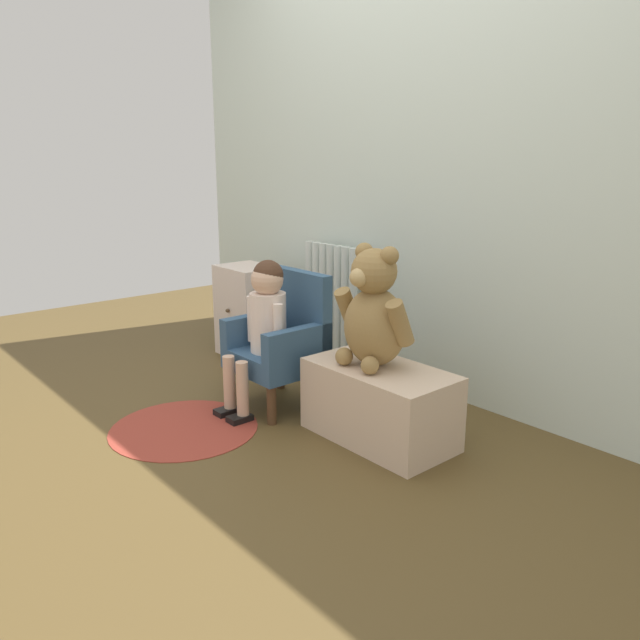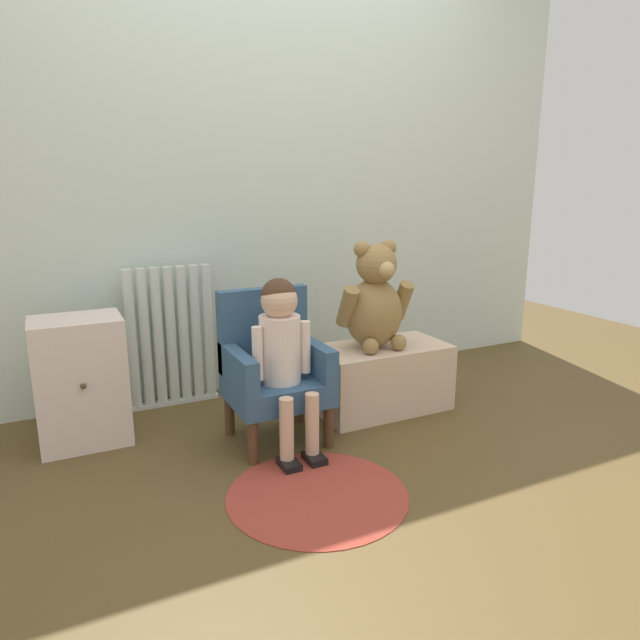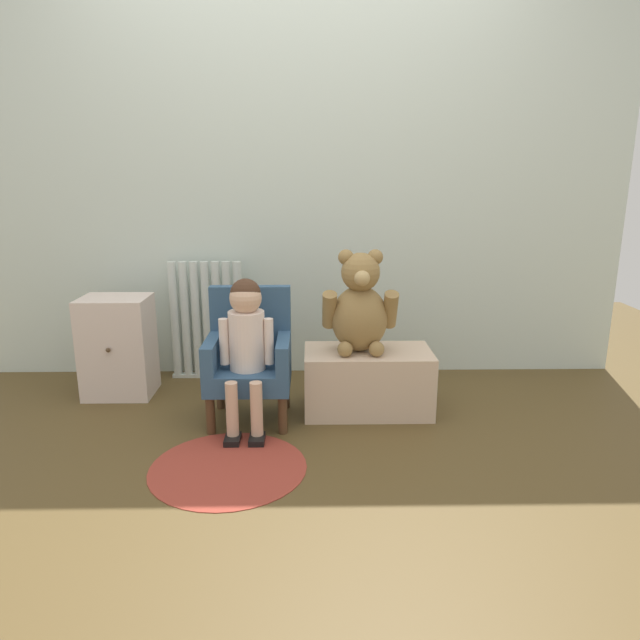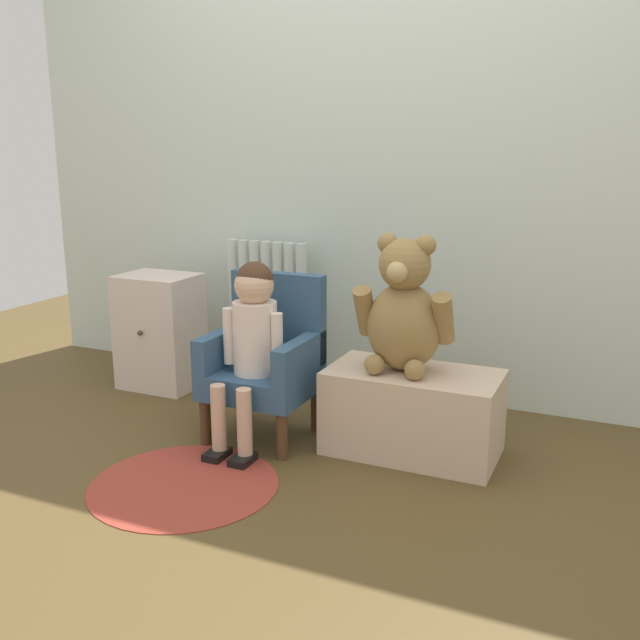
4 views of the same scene
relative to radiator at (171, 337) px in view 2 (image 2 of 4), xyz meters
name	(u,v)px [view 2 (image 2 of 4)]	position (x,y,z in m)	size (l,w,h in m)	color
ground_plane	(373,467)	(0.55, -1.01, -0.35)	(6.00, 6.00, 0.00)	brown
back_wall	(263,160)	(0.55, 0.12, 0.85)	(3.80, 0.05, 2.40)	silver
radiator	(171,337)	(0.00, 0.00, 0.00)	(0.43, 0.05, 0.70)	silver
small_dresser	(81,381)	(-0.44, -0.27, -0.07)	(0.36, 0.30, 0.55)	beige
child_armchair	(273,368)	(0.31, -0.58, -0.03)	(0.40, 0.37, 0.64)	#325273
child_figure	(282,340)	(0.31, -0.68, 0.12)	(0.25, 0.35, 0.72)	silver
low_bench	(381,377)	(0.90, -0.51, -0.19)	(0.64, 0.35, 0.32)	beige
large_teddy_bear	(375,301)	(0.85, -0.51, 0.20)	(0.37, 0.26, 0.51)	olive
floor_rug	(317,494)	(0.26, -1.10, -0.34)	(0.65, 0.65, 0.01)	#953629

